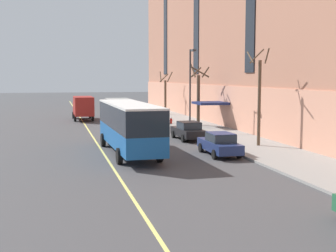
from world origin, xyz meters
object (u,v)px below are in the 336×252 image
at_px(street_tree_mid_block, 259,97).
at_px(street_tree_far_uptown, 198,94).
at_px(street_tree_far_downtown, 165,93).
at_px(parked_car_navy_3, 220,144).
at_px(city_bus, 129,125).
at_px(parked_car_black_5, 188,131).
at_px(box_truck, 83,107).
at_px(parked_car_silver_2, 142,113).
at_px(parked_car_black_1, 152,117).
at_px(street_lamp, 191,82).
at_px(fire_hydrant, 171,120).
at_px(parked_car_champagne_6, 134,109).

relative_size(street_tree_mid_block, street_tree_far_uptown, 1.11).
relative_size(street_tree_far_uptown, street_tree_far_downtown, 1.11).
bearing_deg(parked_car_navy_3, street_tree_far_downtown, 82.98).
height_order(city_bus, street_tree_far_uptown, street_tree_far_uptown).
bearing_deg(city_bus, parked_car_black_5, 45.40).
bearing_deg(box_truck, parked_car_silver_2, 1.00).
distance_m(parked_car_black_1, box_truck, 9.57).
xyz_separation_m(street_tree_far_uptown, street_lamp, (-2.31, -4.90, 1.34)).
bearing_deg(fire_hydrant, street_tree_far_uptown, -44.52).
relative_size(parked_car_black_5, street_tree_far_downtown, 0.80).
bearing_deg(street_tree_far_uptown, street_lamp, -115.22).
bearing_deg(box_truck, street_tree_mid_block, -65.67).
bearing_deg(street_tree_far_downtown, parked_car_black_5, -98.96).
relative_size(parked_car_black_1, fire_hydrant, 6.16).
height_order(city_bus, parked_car_black_1, city_bus).
bearing_deg(street_tree_far_uptown, parked_car_black_1, 135.16).
height_order(parked_car_black_5, parked_car_champagne_6, same).
bearing_deg(parked_car_champagne_6, fire_hydrant, -83.10).
bearing_deg(street_tree_far_downtown, parked_car_navy_3, -97.02).
distance_m(parked_car_silver_2, box_truck, 7.39).
relative_size(street_lamp, fire_hydrant, 10.74).
distance_m(street_tree_far_uptown, fire_hydrant, 4.51).
relative_size(street_tree_mid_block, street_tree_far_downtown, 1.23).
bearing_deg(parked_car_black_1, parked_car_silver_2, 89.77).
bearing_deg(parked_car_silver_2, city_bus, -102.38).
distance_m(street_tree_mid_block, street_lamp, 10.56).
height_order(city_bus, box_truck, city_bus).
xyz_separation_m(city_bus, fire_hydrant, (7.56, 18.31, -1.55)).
bearing_deg(parked_car_black_5, parked_car_black_1, 91.01).
xyz_separation_m(parked_car_black_1, parked_car_navy_3, (0.12, -22.09, 0.00)).
xyz_separation_m(box_truck, street_lamp, (9.21, -15.19, 3.15)).
height_order(box_truck, street_tree_mid_block, street_tree_mid_block).
relative_size(parked_car_black_5, box_truck, 0.68).
bearing_deg(fire_hydrant, parked_car_champagne_6, 96.90).
relative_size(city_bus, street_lamp, 1.53).
bearing_deg(street_lamp, parked_car_navy_3, -97.79).
distance_m(parked_car_navy_3, street_tree_mid_block, 5.76).
height_order(parked_car_black_5, box_truck, box_truck).
relative_size(parked_car_navy_3, fire_hydrant, 6.68).
xyz_separation_m(parked_car_black_1, box_truck, (-7.31, 6.10, 0.89)).
height_order(parked_car_silver_2, street_tree_far_downtown, street_tree_far_downtown).
distance_m(parked_car_silver_2, parked_car_black_5, 20.26).
distance_m(box_truck, street_tree_far_downtown, 12.63).
relative_size(parked_car_champagne_6, street_tree_far_uptown, 0.70).
xyz_separation_m(parked_car_black_5, street_tree_far_downtown, (3.96, 25.14, 2.23)).
relative_size(parked_car_black_1, street_tree_far_uptown, 0.68).
distance_m(parked_car_champagne_6, street_tree_far_downtown, 4.92).
distance_m(city_bus, parked_car_black_1, 20.97).
distance_m(parked_car_black_1, street_tree_far_uptown, 6.52).
bearing_deg(street_lamp, street_tree_far_downtown, 83.47).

